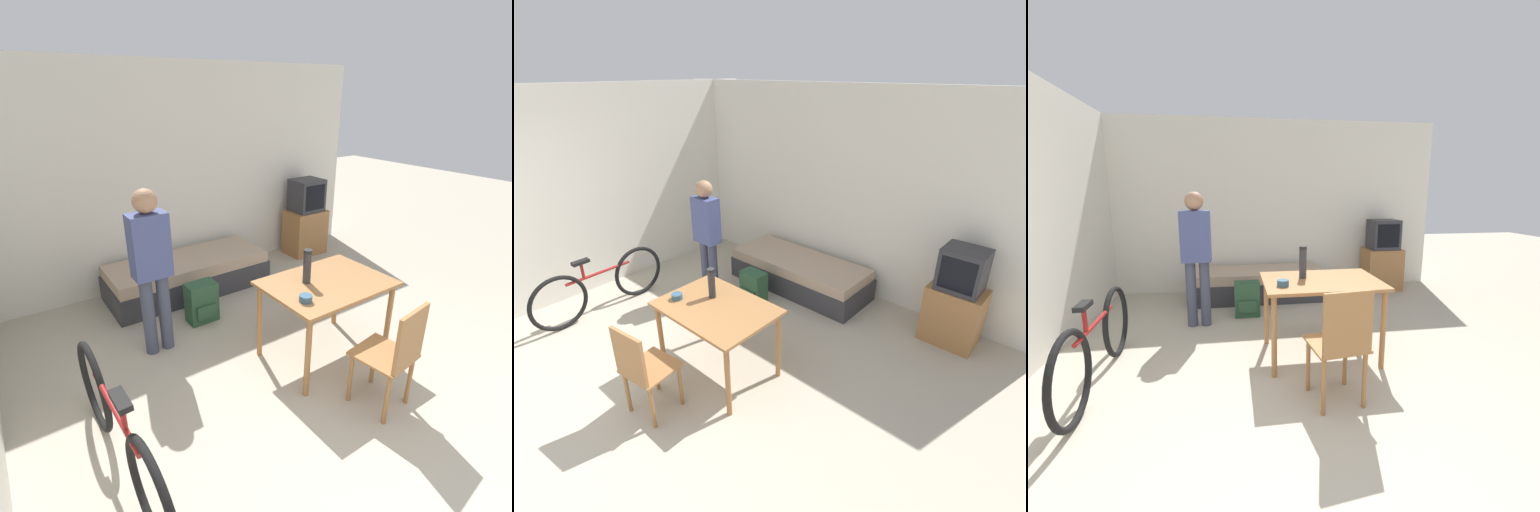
% 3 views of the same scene
% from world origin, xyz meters
% --- Properties ---
extents(ground_plane, '(20.00, 20.00, 0.00)m').
position_xyz_m(ground_plane, '(0.00, 0.00, 0.00)').
color(ground_plane, '#B2A893').
extents(wall_back, '(5.63, 0.06, 2.70)m').
position_xyz_m(wall_back, '(0.00, 3.95, 1.35)').
color(wall_back, silver).
rests_on(wall_back, ground_plane).
extents(wall_left, '(0.06, 4.92, 2.70)m').
position_xyz_m(wall_left, '(-2.35, 1.96, 1.35)').
color(wall_left, silver).
rests_on(wall_left, ground_plane).
extents(daybed, '(1.98, 0.79, 0.44)m').
position_xyz_m(daybed, '(-0.15, 3.45, 0.22)').
color(daybed, '#333338').
rests_on(daybed, ground_plane).
extents(tv, '(0.58, 0.42, 1.15)m').
position_xyz_m(tv, '(1.90, 3.60, 0.53)').
color(tv, '#9E6B3D').
rests_on(tv, ground_plane).
extents(dining_table, '(1.12, 0.80, 0.78)m').
position_xyz_m(dining_table, '(0.31, 1.51, 0.68)').
color(dining_table, '#9E6B3D').
rests_on(dining_table, ground_plane).
extents(wooden_chair, '(0.46, 0.46, 0.94)m').
position_xyz_m(wooden_chair, '(0.26, 0.69, 0.53)').
color(wooden_chair, '#9E6B3D').
rests_on(wooden_chair, ground_plane).
extents(bicycle, '(0.10, 1.77, 0.78)m').
position_xyz_m(bicycle, '(-1.66, 1.30, 0.36)').
color(bicycle, black).
rests_on(bicycle, ground_plane).
extents(person_standing, '(0.34, 0.22, 1.61)m').
position_xyz_m(person_standing, '(-0.94, 2.47, 0.93)').
color(person_standing, '#3D4256').
rests_on(person_standing, ground_plane).
extents(thermos_flask, '(0.08, 0.08, 0.31)m').
position_xyz_m(thermos_flask, '(0.15, 1.60, 0.95)').
color(thermos_flask, '#2D2D33').
rests_on(thermos_flask, dining_table).
extents(mate_bowl, '(0.11, 0.11, 0.06)m').
position_xyz_m(mate_bowl, '(-0.08, 1.35, 0.81)').
color(mate_bowl, '#335670').
rests_on(mate_bowl, dining_table).
extents(backpack, '(0.32, 0.24, 0.45)m').
position_xyz_m(backpack, '(-0.35, 2.71, 0.22)').
color(backpack, '#284C33').
rests_on(backpack, ground_plane).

